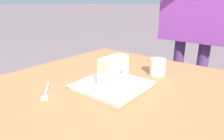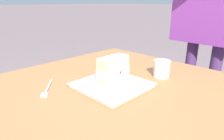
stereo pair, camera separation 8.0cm
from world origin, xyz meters
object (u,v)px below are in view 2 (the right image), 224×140
at_px(dessert_plate, 112,85).
at_px(cake_slice, 113,71).
at_px(patio_table, 98,114).
at_px(dessert_fork, 47,89).
at_px(coffee_cup, 162,68).
at_px(diner_person, 212,0).

relative_size(dessert_plate, cake_slice, 2.03).
xyz_separation_m(patio_table, dessert_fork, (0.15, -0.14, 0.12)).
relative_size(cake_slice, coffee_cup, 1.65).
height_order(patio_table, diner_person, diner_person).
xyz_separation_m(cake_slice, dessert_fork, (0.19, -0.18, -0.07)).
bearing_deg(cake_slice, diner_person, 178.39).
bearing_deg(diner_person, dessert_fork, -10.78).
bearing_deg(coffee_cup, diner_person, -176.27).
relative_size(cake_slice, dessert_fork, 0.91).
relative_size(cake_slice, diner_person, 0.08).
distance_m(patio_table, cake_slice, 0.20).
bearing_deg(patio_table, dessert_fork, -43.06).
xyz_separation_m(dessert_fork, coffee_cup, (-0.45, 0.24, 0.04)).
bearing_deg(cake_slice, dessert_fork, -42.67).
xyz_separation_m(cake_slice, coffee_cup, (-0.25, 0.06, -0.03)).
height_order(dessert_fork, coffee_cup, coffee_cup).
distance_m(patio_table, diner_person, 1.03).
bearing_deg(patio_table, cake_slice, 138.52).
height_order(cake_slice, dessert_fork, cake_slice).
bearing_deg(diner_person, patio_table, -4.16).
bearing_deg(cake_slice, patio_table, -41.48).
xyz_separation_m(cake_slice, diner_person, (-0.87, 0.02, 0.27)).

